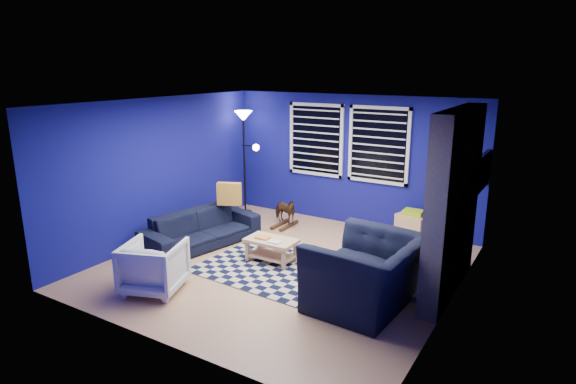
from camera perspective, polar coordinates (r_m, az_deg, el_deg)
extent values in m
plane|color=tan|center=(7.54, -0.69, -8.81)|extent=(5.00, 5.00, 0.00)
plane|color=white|center=(6.93, -0.76, 10.51)|extent=(5.00, 5.00, 0.00)
plane|color=navy|center=(9.29, 7.48, 3.70)|extent=(5.00, 0.00, 5.00)
plane|color=navy|center=(8.68, -14.88, 2.54)|extent=(0.00, 5.00, 5.00)
plane|color=navy|center=(6.23, 19.21, -2.54)|extent=(0.00, 5.00, 5.00)
cube|color=gray|center=(6.72, 19.06, -1.28)|extent=(0.26, 2.00, 2.50)
cube|color=black|center=(7.04, 17.33, -8.18)|extent=(0.04, 0.70, 0.60)
cube|color=gray|center=(7.19, 16.12, -10.29)|extent=(0.50, 1.20, 0.08)
cube|color=black|center=(9.54, 3.36, 6.21)|extent=(1.05, 0.02, 1.30)
cube|color=white|center=(9.45, 3.40, 10.29)|extent=(1.17, 0.05, 0.06)
cube|color=white|center=(9.65, 3.27, 2.21)|extent=(1.17, 0.05, 0.06)
cube|color=black|center=(9.01, 10.71, 5.48)|extent=(1.05, 0.02, 1.30)
cube|color=white|center=(8.92, 10.90, 9.78)|extent=(1.17, 0.05, 0.06)
cube|color=white|center=(9.13, 10.49, 1.26)|extent=(1.17, 0.05, 0.06)
cube|color=black|center=(8.11, 22.04, 2.20)|extent=(0.06, 1.00, 0.58)
cube|color=black|center=(8.12, 21.80, 2.23)|extent=(0.01, 0.92, 0.50)
cube|color=black|center=(7.48, 0.11, -8.93)|extent=(2.60, 2.12, 0.02)
imported|color=black|center=(8.40, -10.23, -4.32)|extent=(2.18, 1.22, 0.60)
imported|color=black|center=(6.28, 9.21, -9.46)|extent=(1.48, 1.32, 0.91)
imported|color=gray|center=(6.89, -15.61, -8.50)|extent=(0.98, 0.99, 0.71)
imported|color=#482817|center=(9.21, -0.44, -2.22)|extent=(0.40, 0.64, 0.51)
cube|color=tan|center=(7.58, -2.01, -5.79)|extent=(0.80, 0.47, 0.05)
cube|color=tan|center=(7.67, -1.99, -7.53)|extent=(0.73, 0.40, 0.03)
cube|color=#CA7D39|center=(7.60, -3.03, -5.41)|extent=(0.22, 0.16, 0.03)
cube|color=silver|center=(7.41, -1.60, -5.95)|extent=(0.18, 0.13, 0.03)
cube|color=tan|center=(7.69, -4.84, -7.01)|extent=(0.05, 0.05, 0.32)
cube|color=tan|center=(7.34, -0.54, -8.05)|extent=(0.05, 0.05, 0.32)
cube|color=tan|center=(7.96, -3.33, -6.22)|extent=(0.05, 0.05, 0.32)
cube|color=tan|center=(7.62, 0.88, -7.17)|extent=(0.05, 0.05, 0.32)
cube|color=tan|center=(8.88, 14.52, -4.03)|extent=(0.62, 0.49, 0.45)
cube|color=black|center=(8.88, 14.52, -4.03)|extent=(0.54, 0.44, 0.36)
cube|color=#ADD118|center=(8.80, 14.63, -2.37)|extent=(0.40, 0.34, 0.09)
cylinder|color=black|center=(10.21, -5.05, -2.37)|extent=(0.27, 0.27, 0.03)
cylinder|color=black|center=(9.96, -5.18, 3.08)|extent=(0.04, 0.04, 1.99)
cone|color=white|center=(9.81, -5.32, 8.97)|extent=(0.36, 0.36, 0.20)
sphere|color=white|center=(9.65, -3.82, 5.29)|extent=(0.13, 0.13, 0.13)
cube|color=#C1842D|center=(8.61, -6.98, -0.23)|extent=(0.44, 0.29, 0.41)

